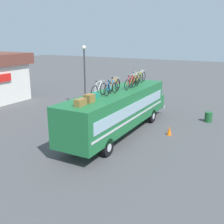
{
  "coord_description": "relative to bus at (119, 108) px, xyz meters",
  "views": [
    {
      "loc": [
        -15.2,
        -7.89,
        6.34
      ],
      "look_at": [
        -0.75,
        0.0,
        1.74
      ],
      "focal_mm": 43.56,
      "sensor_mm": 36.0,
      "label": 1
    }
  ],
  "objects": [
    {
      "name": "rooftop_bicycle_1",
      "position": [
        -2.1,
        0.25,
        1.57
      ],
      "size": [
        1.68,
        0.44,
        0.95
      ],
      "color": "black",
      "rests_on": "bus"
    },
    {
      "name": "luggage_bag_1",
      "position": [
        -4.47,
        -0.09,
        1.36
      ],
      "size": [
        0.67,
        0.35,
        0.36
      ],
      "primitive_type": "cube",
      "color": "olive",
      "rests_on": "bus"
    },
    {
      "name": "ground_plane",
      "position": [
        -0.21,
        -0.0,
        -1.76
      ],
      "size": [
        120.0,
        120.0,
        0.0
      ],
      "primitive_type": "plane",
      "color": "#4C4C4F"
    },
    {
      "name": "rooftop_bicycle_6",
      "position": [
        1.69,
        -0.3,
        1.55
      ],
      "size": [
        1.66,
        0.44,
        0.88
      ],
      "color": "black",
      "rests_on": "bus"
    },
    {
      "name": "bus",
      "position": [
        0.0,
        0.0,
        0.0
      ],
      "size": [
        11.69,
        2.51,
        2.94
      ],
      "color": "#1E6B38",
      "rests_on": "ground"
    },
    {
      "name": "rooftop_bicycle_7",
      "position": [
        2.46,
        -0.02,
        1.57
      ],
      "size": [
        1.79,
        0.44,
        0.95
      ],
      "color": "black",
      "rests_on": "bus"
    },
    {
      "name": "rooftop_bicycle_4",
      "position": [
        0.14,
        0.43,
        1.54
      ],
      "size": [
        1.6,
        0.44,
        0.86
      ],
      "color": "black",
      "rests_on": "bus"
    },
    {
      "name": "street_lamp",
      "position": [
        4.73,
        5.89,
        1.76
      ],
      "size": [
        0.37,
        0.37,
        5.57
      ],
      "color": "#38383D",
      "rests_on": "ground"
    },
    {
      "name": "luggage_bag_2",
      "position": [
        -3.61,
        -0.07,
        1.4
      ],
      "size": [
        0.55,
        0.42,
        0.44
      ],
      "primitive_type": "cube",
      "color": "olive",
      "rests_on": "bus"
    },
    {
      "name": "rooftop_bicycle_8",
      "position": [
        3.19,
        -0.01,
        1.56
      ],
      "size": [
        1.72,
        0.44,
        0.92
      ],
      "color": "black",
      "rests_on": "bus"
    },
    {
      "name": "trash_bin",
      "position": [
        5.6,
        -4.83,
        -1.38
      ],
      "size": [
        0.55,
        0.55,
        0.75
      ],
      "primitive_type": "cylinder",
      "color": "#1E592D",
      "rests_on": "ground"
    },
    {
      "name": "rooftop_bicycle_2",
      "position": [
        -1.3,
        -0.11,
        1.55
      ],
      "size": [
        1.71,
        0.44,
        0.9
      ],
      "color": "black",
      "rests_on": "bus"
    },
    {
      "name": "traffic_cone",
      "position": [
        1.35,
        -3.08,
        -1.47
      ],
      "size": [
        0.34,
        0.34,
        0.59
      ],
      "primitive_type": "cone",
      "color": "orange",
      "rests_on": "ground"
    },
    {
      "name": "rooftop_bicycle_3",
      "position": [
        -0.55,
        0.1,
        1.55
      ],
      "size": [
        1.62,
        0.44,
        0.88
      ],
      "color": "black",
      "rests_on": "bus"
    },
    {
      "name": "rooftop_bicycle_9",
      "position": [
        3.95,
        0.13,
        1.57
      ],
      "size": [
        1.7,
        0.44,
        0.93
      ],
      "color": "black",
      "rests_on": "bus"
    },
    {
      "name": "rooftop_bicycle_5",
      "position": [
        0.96,
        -0.36,
        1.56
      ],
      "size": [
        1.8,
        0.44,
        0.93
      ],
      "color": "black",
      "rests_on": "bus"
    },
    {
      "name": "luggage_bag_3",
      "position": [
        -2.76,
        0.28,
        1.33
      ],
      "size": [
        0.75,
        0.47,
        0.3
      ],
      "primitive_type": "cube",
      "color": "#1E7F66",
      "rests_on": "bus"
    }
  ]
}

